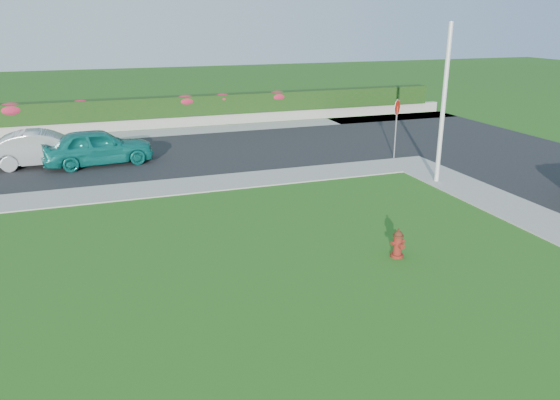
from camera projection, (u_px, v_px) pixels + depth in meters
name	position (u px, v px, depth m)	size (l,w,h in m)	color
ground	(362.00, 283.00, 12.67)	(120.00, 120.00, 0.00)	black
street_far	(108.00, 159.00, 23.62)	(26.00, 8.00, 0.04)	black
sidewalk_far	(85.00, 195.00, 18.83)	(24.00, 2.00, 0.04)	gray
curb_corner	(411.00, 164.00, 22.91)	(2.00, 2.00, 0.04)	gray
sidewalk_beyond	(181.00, 132.00, 29.35)	(34.00, 2.00, 0.04)	gray
retaining_wall	(176.00, 122.00, 30.60)	(34.00, 0.40, 0.60)	gray
hedge	(175.00, 106.00, 30.42)	(32.00, 0.90, 1.10)	black
fire_hydrant	(398.00, 244.00, 13.94)	(0.40, 0.38, 0.77)	#54110D
sedan_teal	(98.00, 147.00, 22.51)	(1.77, 4.41, 1.50)	#0E6B64
sedan_silver	(44.00, 148.00, 22.40)	(1.52, 4.37, 1.44)	#979A9E
utility_pole	(443.00, 105.00, 19.56)	(0.16, 0.16, 5.74)	silver
stop_sign	(397.00, 115.00, 23.19)	(0.55, 0.46, 2.59)	slate
flower_clump_b	(11.00, 110.00, 27.65)	(1.42, 0.91, 0.71)	#B81F3A
flower_clump_c	(81.00, 105.00, 28.67)	(1.02, 0.66, 0.51)	#B81F3A
flower_clump_d	(186.00, 101.00, 30.42)	(1.29, 0.83, 0.64)	#B81F3A
flower_clump_e	(223.00, 98.00, 31.07)	(1.12, 0.72, 0.56)	#B81F3A
flower_clump_f	(277.00, 96.00, 32.11)	(1.29, 0.83, 0.64)	#B81F3A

